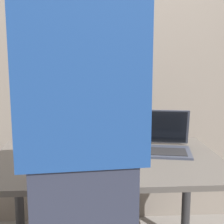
# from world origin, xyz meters

# --- Properties ---
(desk) EXTENTS (1.24, 0.80, 0.74)m
(desk) POSITION_xyz_m (0.00, 0.00, 0.63)
(desk) COLOR #56514C
(desk) RESTS_ON ground
(laptop) EXTENTS (0.39, 0.36, 0.23)m
(laptop) POSITION_xyz_m (0.32, 0.13, 0.79)
(laptop) COLOR #383D4C
(laptop) RESTS_ON desk
(beer_bottle_dark) EXTENTS (0.07, 0.07, 0.27)m
(beer_bottle_dark) POSITION_xyz_m (-0.09, 0.32, 0.84)
(beer_bottle_dark) COLOR #1E5123
(beer_bottle_dark) RESTS_ON desk
(beer_bottle_green) EXTENTS (0.07, 0.07, 0.33)m
(beer_bottle_green) POSITION_xyz_m (-0.02, 0.26, 0.87)
(beer_bottle_green) COLOR #333333
(beer_bottle_green) RESTS_ON desk
(beer_bottle_amber) EXTENTS (0.07, 0.07, 0.31)m
(beer_bottle_amber) POSITION_xyz_m (0.05, 0.19, 0.86)
(beer_bottle_amber) COLOR #472B14
(beer_bottle_amber) RESTS_ON desk
(person_figure) EXTENTS (0.43, 0.30, 1.81)m
(person_figure) POSITION_xyz_m (-0.11, -0.60, 0.92)
(person_figure) COLOR #2D3347
(person_figure) RESTS_ON ground
(back_wall) EXTENTS (6.00, 0.10, 2.60)m
(back_wall) POSITION_xyz_m (0.00, 0.77, 1.30)
(back_wall) COLOR gray
(back_wall) RESTS_ON ground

